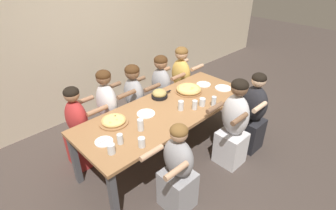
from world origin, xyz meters
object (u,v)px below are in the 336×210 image
(drinking_glass_g, at_px, (141,125))
(diner_near_right, at_px, (252,116))
(drinking_glass_a, at_px, (120,139))
(diner_near_midright, at_px, (233,127))
(empty_plate_a, at_px, (146,114))
(drinking_glass_d, at_px, (181,106))
(diner_far_right, at_px, (181,83))
(drinking_glass_b, at_px, (142,143))
(drinking_glass_f, at_px, (111,149))
(drinking_glass_c, at_px, (202,102))
(empty_plate_d, at_px, (104,142))
(diner_far_midleft, at_px, (109,115))
(drinking_glass_h, at_px, (214,102))
(pizza_board_main, at_px, (114,121))
(diner_far_left, at_px, (79,131))
(drinking_glass_e, at_px, (195,105))
(empty_plate_b, at_px, (223,88))
(diner_far_center, at_px, (135,104))
(diner_far_midright, at_px, (161,92))
(empty_plate_c, at_px, (204,84))
(skillet_bowl, at_px, (159,94))
(diner_near_midleft, at_px, (178,172))

(drinking_glass_g, height_order, diner_near_right, diner_near_right)
(drinking_glass_a, relative_size, diner_near_midright, 0.09)
(drinking_glass_a, bearing_deg, empty_plate_a, 24.20)
(drinking_glass_d, distance_m, drinking_glass_g, 0.63)
(diner_far_right, bearing_deg, drinking_glass_b, -58.52)
(drinking_glass_f, relative_size, diner_far_right, 0.09)
(diner_near_midright, height_order, diner_near_right, diner_near_midright)
(drinking_glass_c, height_order, diner_far_right, diner_far_right)
(empty_plate_d, height_order, drinking_glass_d, drinking_glass_d)
(drinking_glass_c, xyz_separation_m, diner_far_midleft, (-0.83, 0.94, -0.25))
(drinking_glass_h, xyz_separation_m, diner_far_midleft, (-0.93, 1.05, -0.26))
(pizza_board_main, height_order, drinking_glass_g, drinking_glass_g)
(empty_plate_a, distance_m, drinking_glass_a, 0.61)
(pizza_board_main, relative_size, diner_far_left, 0.31)
(drinking_glass_b, xyz_separation_m, diner_far_midleft, (0.25, 1.03, -0.25))
(drinking_glass_e, relative_size, drinking_glass_h, 0.91)
(drinking_glass_a, xyz_separation_m, drinking_glass_d, (0.94, 0.02, 0.00))
(empty_plate_b, relative_size, diner_near_midright, 0.19)
(drinking_glass_e, xyz_separation_m, drinking_glass_f, (-1.23, 0.02, -0.01))
(diner_far_center, xyz_separation_m, diner_near_right, (0.97, -1.37, -0.01))
(pizza_board_main, distance_m, drinking_glass_e, 1.02)
(diner_near_right, xyz_separation_m, diner_far_midright, (-0.43, 1.37, 0.01))
(pizza_board_main, relative_size, diner_near_right, 0.30)
(drinking_glass_a, relative_size, diner_far_center, 0.10)
(drinking_glass_f, distance_m, diner_near_right, 2.02)
(empty_plate_c, distance_m, drinking_glass_h, 0.63)
(diner_far_center, relative_size, diner_far_right, 0.98)
(pizza_board_main, xyz_separation_m, empty_plate_a, (0.39, -0.12, -0.02))
(skillet_bowl, distance_m, drinking_glass_a, 1.07)
(pizza_board_main, distance_m, drinking_glass_c, 1.15)
(drinking_glass_c, bearing_deg, drinking_glass_f, 178.42)
(drinking_glass_e, height_order, drinking_glass_h, drinking_glass_h)
(drinking_glass_c, relative_size, diner_far_midright, 0.09)
(empty_plate_b, xyz_separation_m, diner_near_right, (-0.02, -0.52, -0.23))
(drinking_glass_d, bearing_deg, drinking_glass_a, -178.88)
(drinking_glass_f, xyz_separation_m, diner_near_right, (1.95, -0.46, -0.27))
(empty_plate_b, bearing_deg, empty_plate_d, 175.76)
(drinking_glass_c, relative_size, diner_far_center, 0.09)
(drinking_glass_h, xyz_separation_m, diner_far_right, (0.51, 1.05, -0.26))
(drinking_glass_d, height_order, diner_far_right, diner_far_right)
(empty_plate_b, height_order, diner_near_midleft, diner_near_midleft)
(drinking_glass_g, distance_m, diner_far_midright, 1.36)
(drinking_glass_a, height_order, diner_near_midleft, diner_near_midleft)
(drinking_glass_a, distance_m, diner_far_center, 1.21)
(skillet_bowl, xyz_separation_m, empty_plate_b, (0.85, -0.45, -0.04))
(drinking_glass_a, height_order, drinking_glass_g, drinking_glass_g)
(diner_near_midright, distance_m, diner_far_midleft, 1.67)
(diner_near_midleft, bearing_deg, empty_plate_d, 33.16)
(empty_plate_c, relative_size, diner_near_midright, 0.17)
(empty_plate_d, relative_size, drinking_glass_h, 1.44)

